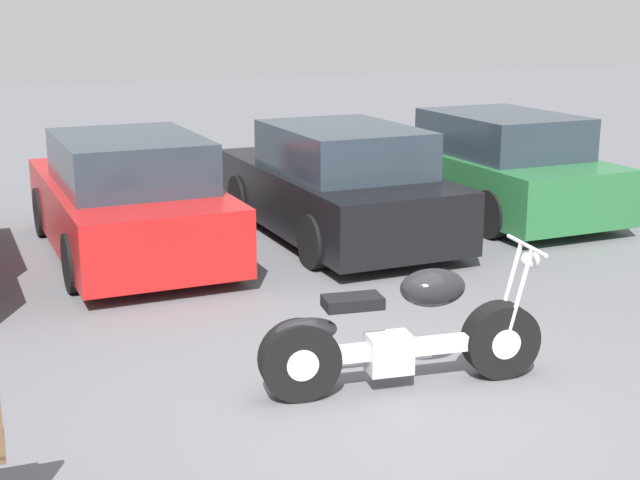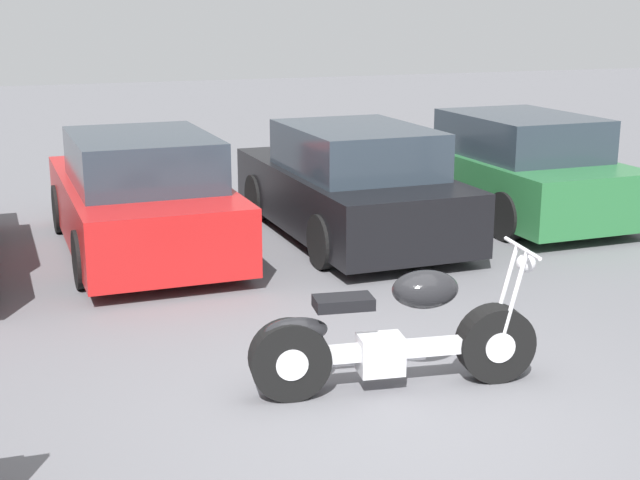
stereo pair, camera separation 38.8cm
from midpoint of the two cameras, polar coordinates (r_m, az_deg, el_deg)
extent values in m
plane|color=slate|center=(6.73, 6.76, -10.60)|extent=(60.00, 60.00, 0.00)
cylinder|color=black|center=(7.21, 12.68, -6.48)|extent=(0.63, 0.29, 0.61)
cylinder|color=silver|center=(7.21, 12.68, -6.48)|extent=(0.27, 0.25, 0.24)
cylinder|color=black|center=(6.72, -0.28, -7.70)|extent=(0.63, 0.29, 0.61)
cylinder|color=silver|center=(6.72, -0.28, -7.70)|extent=(0.27, 0.25, 0.24)
cube|color=silver|center=(6.92, 6.44, -7.00)|extent=(1.26, 0.30, 0.12)
cube|color=silver|center=(6.89, 5.53, -7.32)|extent=(0.37, 0.29, 0.30)
ellipsoid|color=black|center=(6.83, 8.37, -3.15)|extent=(0.57, 0.42, 0.29)
cube|color=black|center=(6.66, 3.18, -4.03)|extent=(0.47, 0.30, 0.09)
ellipsoid|color=black|center=(6.65, 0.14, -5.84)|extent=(0.50, 0.27, 0.20)
cylinder|color=silver|center=(7.05, 13.83, -3.75)|extent=(0.22, 0.07, 0.77)
cylinder|color=silver|center=(7.20, 13.21, -3.32)|extent=(0.22, 0.07, 0.77)
cylinder|color=silver|center=(7.05, 14.36, -0.52)|extent=(0.13, 0.62, 0.03)
sphere|color=silver|center=(7.10, 14.59, -1.44)|extent=(0.15, 0.15, 0.15)
cylinder|color=silver|center=(6.99, 3.36, -7.76)|extent=(1.25, 0.27, 0.08)
cube|color=red|center=(10.86, -10.39, 1.96)|extent=(1.77, 4.14, 0.73)
cube|color=#28333D|center=(10.50, -10.30, 5.13)|extent=(1.55, 2.15, 0.56)
cylinder|color=black|center=(12.05, -15.33, 1.94)|extent=(0.20, 0.63, 0.63)
cylinder|color=black|center=(12.30, -7.69, 2.59)|extent=(0.20, 0.63, 0.63)
cylinder|color=black|center=(9.56, -13.74, -1.21)|extent=(0.20, 0.63, 0.63)
cylinder|color=black|center=(9.88, -4.26, -0.31)|extent=(0.20, 0.63, 0.63)
cube|color=black|center=(11.41, 2.79, 2.79)|extent=(1.77, 4.14, 0.73)
cube|color=#28333D|center=(11.07, 3.35, 5.83)|extent=(1.55, 2.15, 0.56)
cylinder|color=black|center=(12.34, -3.11, 2.75)|extent=(0.20, 0.63, 0.63)
cylinder|color=black|center=(12.93, 3.86, 3.28)|extent=(0.20, 0.63, 0.63)
cylinder|color=black|center=(9.99, 1.39, -0.10)|extent=(0.20, 0.63, 0.63)
cylinder|color=black|center=(10.70, 9.57, 0.70)|extent=(0.20, 0.63, 0.63)
cube|color=#286B38|center=(12.94, 12.83, 3.87)|extent=(1.77, 4.14, 0.73)
cube|color=#28333D|center=(12.64, 13.62, 6.55)|extent=(1.55, 2.15, 0.56)
cylinder|color=black|center=(13.65, 6.93, 3.82)|extent=(0.20, 0.63, 0.63)
cylinder|color=black|center=(14.48, 12.73, 4.19)|extent=(0.20, 0.63, 0.63)
cylinder|color=black|center=(11.49, 12.85, 1.49)|extent=(0.20, 0.63, 0.63)
cylinder|color=black|center=(12.46, 19.18, 2.06)|extent=(0.20, 0.63, 0.63)
camera|label=1|loc=(0.19, -88.60, 0.37)|focal=50.00mm
camera|label=2|loc=(0.19, 91.40, -0.37)|focal=50.00mm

